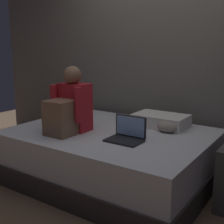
{
  "coord_description": "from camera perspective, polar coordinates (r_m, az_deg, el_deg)",
  "views": [
    {
      "loc": [
        1.46,
        -2.12,
        1.36
      ],
      "look_at": [
        -0.05,
        0.1,
        0.78
      ],
      "focal_mm": 47.92,
      "sensor_mm": 36.0,
      "label": 1
    }
  ],
  "objects": [
    {
      "name": "laptop",
      "position": [
        2.73,
        2.83,
        -4.32
      ],
      "size": [
        0.32,
        0.23,
        0.22
      ],
      "color": "black",
      "rests_on": "bed"
    },
    {
      "name": "clothes_pile",
      "position": [
        3.05,
        10.55,
        -2.76
      ],
      "size": [
        0.22,
        0.18,
        0.11
      ],
      "color": "#8E3D47",
      "rests_on": "bed"
    },
    {
      "name": "wall_back",
      "position": [
        3.63,
        10.66,
        11.85
      ],
      "size": [
        5.6,
        0.1,
        2.7
      ],
      "primitive_type": "cube",
      "color": "slate",
      "rests_on": "ground_plane"
    },
    {
      "name": "pillow",
      "position": [
        3.25,
        9.3,
        -1.58
      ],
      "size": [
        0.56,
        0.36,
        0.13
      ],
      "primitive_type": "cube",
      "color": "silver",
      "rests_on": "bed"
    },
    {
      "name": "ground_plane",
      "position": [
        2.92,
        -0.34,
        -15.59
      ],
      "size": [
        8.0,
        8.0,
        0.0
      ],
      "primitive_type": "plane",
      "color": "brown"
    },
    {
      "name": "bed",
      "position": [
        3.14,
        -0.25,
        -8.28
      ],
      "size": [
        2.0,
        1.5,
        0.53
      ],
      "color": "#332D2B",
      "rests_on": "ground_plane"
    },
    {
      "name": "person_sitting",
      "position": [
        2.99,
        -8.16,
        0.86
      ],
      "size": [
        0.39,
        0.44,
        0.66
      ],
      "color": "#B21E28",
      "rests_on": "bed"
    }
  ]
}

